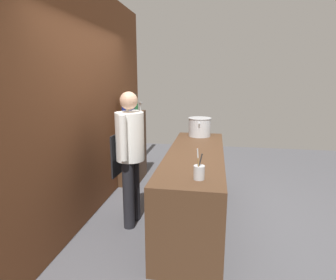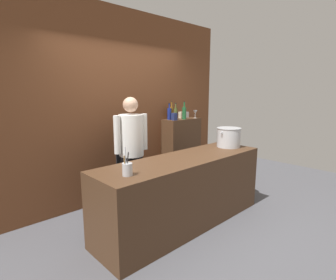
{
  "view_description": "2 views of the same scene",
  "coord_description": "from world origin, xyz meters",
  "px_view_note": "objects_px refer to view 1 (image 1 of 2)",
  "views": [
    {
      "loc": [
        -3.39,
        -0.22,
        1.83
      ],
      "look_at": [
        0.26,
        0.39,
        0.98
      ],
      "focal_mm": 29.76,
      "sensor_mm": 36.0,
      "label": 1
    },
    {
      "loc": [
        -2.4,
        -2.24,
        1.74
      ],
      "look_at": [
        0.09,
        0.39,
        1.07
      ],
      "focal_mm": 28.34,
      "sensor_mm": 36.0,
      "label": 2
    }
  ],
  "objects_px": {
    "stockpot_large": "(200,127)",
    "wine_bottle_cobalt": "(124,108)",
    "wine_bottle_amber": "(124,106)",
    "chef": "(130,150)",
    "utensil_crock": "(199,172)",
    "wine_bottle_olive": "(130,107)",
    "wine_glass_tall": "(140,105)",
    "spice_tin_cream": "(128,108)",
    "spice_tin_silver": "(129,108)",
    "spice_tin_navy": "(132,111)",
    "wine_bottle_green": "(136,106)"
  },
  "relations": [
    {
      "from": "wine_bottle_amber",
      "to": "spice_tin_navy",
      "type": "xyz_separation_m",
      "value": [
        -0.09,
        -0.17,
        -0.06
      ]
    },
    {
      "from": "spice_tin_navy",
      "to": "spice_tin_cream",
      "type": "bearing_deg",
      "value": 25.73
    },
    {
      "from": "wine_glass_tall",
      "to": "spice_tin_cream",
      "type": "xyz_separation_m",
      "value": [
        -0.24,
        0.15,
        -0.05
      ]
    },
    {
      "from": "wine_bottle_olive",
      "to": "spice_tin_navy",
      "type": "bearing_deg",
      "value": -145.58
    },
    {
      "from": "utensil_crock",
      "to": "spice_tin_cream",
      "type": "height_order",
      "value": "spice_tin_cream"
    },
    {
      "from": "chef",
      "to": "wine_bottle_cobalt",
      "type": "height_order",
      "value": "chef"
    },
    {
      "from": "wine_bottle_olive",
      "to": "spice_tin_cream",
      "type": "bearing_deg",
      "value": 21.63
    },
    {
      "from": "utensil_crock",
      "to": "spice_tin_silver",
      "type": "bearing_deg",
      "value": 30.63
    },
    {
      "from": "utensil_crock",
      "to": "wine_bottle_cobalt",
      "type": "distance_m",
      "value": 2.29
    },
    {
      "from": "stockpot_large",
      "to": "wine_bottle_amber",
      "type": "relative_size",
      "value": 1.28
    },
    {
      "from": "wine_bottle_cobalt",
      "to": "spice_tin_silver",
      "type": "distance_m",
      "value": 0.53
    },
    {
      "from": "spice_tin_cream",
      "to": "spice_tin_navy",
      "type": "height_order",
      "value": "spice_tin_navy"
    },
    {
      "from": "stockpot_large",
      "to": "spice_tin_cream",
      "type": "distance_m",
      "value": 1.29
    },
    {
      "from": "spice_tin_cream",
      "to": "spice_tin_navy",
      "type": "distance_m",
      "value": 0.38
    },
    {
      "from": "chef",
      "to": "wine_bottle_cobalt",
      "type": "relative_size",
      "value": 5.52
    },
    {
      "from": "utensil_crock",
      "to": "wine_bottle_olive",
      "type": "bearing_deg",
      "value": 32.95
    },
    {
      "from": "wine_bottle_green",
      "to": "wine_glass_tall",
      "type": "relative_size",
      "value": 2.14
    },
    {
      "from": "wine_bottle_olive",
      "to": "spice_tin_cream",
      "type": "height_order",
      "value": "wine_bottle_olive"
    },
    {
      "from": "wine_glass_tall",
      "to": "spice_tin_navy",
      "type": "relative_size",
      "value": 1.18
    },
    {
      "from": "utensil_crock",
      "to": "spice_tin_silver",
      "type": "height_order",
      "value": "spice_tin_silver"
    },
    {
      "from": "wine_glass_tall",
      "to": "spice_tin_cream",
      "type": "distance_m",
      "value": 0.28
    },
    {
      "from": "chef",
      "to": "stockpot_large",
      "type": "xyz_separation_m",
      "value": [
        1.26,
        -0.76,
        0.08
      ]
    },
    {
      "from": "utensil_crock",
      "to": "wine_bottle_cobalt",
      "type": "height_order",
      "value": "wine_bottle_cobalt"
    },
    {
      "from": "wine_bottle_amber",
      "to": "wine_glass_tall",
      "type": "xyz_separation_m",
      "value": [
        0.48,
        -0.15,
        -0.01
      ]
    },
    {
      "from": "wine_bottle_amber",
      "to": "wine_bottle_olive",
      "type": "height_order",
      "value": "wine_bottle_amber"
    },
    {
      "from": "wine_bottle_cobalt",
      "to": "wine_bottle_olive",
      "type": "xyz_separation_m",
      "value": [
        0.1,
        -0.06,
        -0.0
      ]
    },
    {
      "from": "stockpot_large",
      "to": "wine_bottle_cobalt",
      "type": "height_order",
      "value": "wine_bottle_cobalt"
    },
    {
      "from": "wine_bottle_green",
      "to": "wine_bottle_cobalt",
      "type": "xyz_separation_m",
      "value": [
        -0.26,
        0.12,
        -0.01
      ]
    },
    {
      "from": "wine_bottle_cobalt",
      "to": "spice_tin_navy",
      "type": "relative_size",
      "value": 2.34
    },
    {
      "from": "chef",
      "to": "wine_bottle_olive",
      "type": "height_order",
      "value": "chef"
    },
    {
      "from": "chef",
      "to": "spice_tin_silver",
      "type": "bearing_deg",
      "value": -158.96
    },
    {
      "from": "chef",
      "to": "stockpot_large",
      "type": "bearing_deg",
      "value": 152.41
    },
    {
      "from": "wine_bottle_cobalt",
      "to": "utensil_crock",
      "type": "bearing_deg",
      "value": -144.36
    },
    {
      "from": "wine_bottle_green",
      "to": "chef",
      "type": "bearing_deg",
      "value": -167.17
    },
    {
      "from": "wine_bottle_olive",
      "to": "spice_tin_cream",
      "type": "distance_m",
      "value": 0.26
    },
    {
      "from": "utensil_crock",
      "to": "wine_glass_tall",
      "type": "relative_size",
      "value": 1.94
    },
    {
      "from": "chef",
      "to": "wine_bottle_amber",
      "type": "xyz_separation_m",
      "value": [
        1.26,
        0.48,
        0.39
      ]
    },
    {
      "from": "chef",
      "to": "wine_bottle_olive",
      "type": "bearing_deg",
      "value": -159.33
    },
    {
      "from": "wine_glass_tall",
      "to": "wine_bottle_olive",
      "type": "bearing_deg",
      "value": 173.47
    },
    {
      "from": "utensil_crock",
      "to": "wine_bottle_amber",
      "type": "bearing_deg",
      "value": 35.0
    },
    {
      "from": "stockpot_large",
      "to": "wine_bottle_green",
      "type": "distance_m",
      "value": 1.14
    },
    {
      "from": "wine_glass_tall",
      "to": "spice_tin_navy",
      "type": "xyz_separation_m",
      "value": [
        -0.58,
        -0.01,
        -0.04
      ]
    },
    {
      "from": "utensil_crock",
      "to": "wine_bottle_green",
      "type": "relative_size",
      "value": 0.91
    },
    {
      "from": "chef",
      "to": "spice_tin_cream",
      "type": "bearing_deg",
      "value": -158.57
    },
    {
      "from": "stockpot_large",
      "to": "spice_tin_navy",
      "type": "height_order",
      "value": "spice_tin_navy"
    },
    {
      "from": "wine_bottle_amber",
      "to": "wine_bottle_green",
      "type": "bearing_deg",
      "value": -42.87
    },
    {
      "from": "spice_tin_silver",
      "to": "spice_tin_navy",
      "type": "relative_size",
      "value": 0.85
    },
    {
      "from": "wine_bottle_cobalt",
      "to": "wine_bottle_amber",
      "type": "distance_m",
      "value": 0.1
    },
    {
      "from": "wine_bottle_green",
      "to": "wine_bottle_cobalt",
      "type": "distance_m",
      "value": 0.29
    },
    {
      "from": "wine_bottle_cobalt",
      "to": "wine_bottle_green",
      "type": "bearing_deg",
      "value": -25.43
    }
  ]
}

